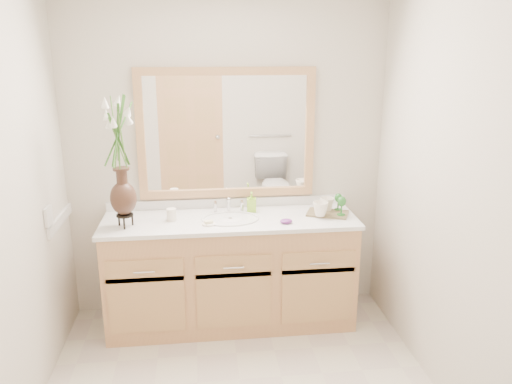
{
  "coord_description": "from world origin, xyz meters",
  "views": [
    {
      "loc": [
        -0.21,
        -2.41,
        2.02
      ],
      "look_at": [
        0.15,
        0.65,
        1.13
      ],
      "focal_mm": 35.0,
      "sensor_mm": 36.0,
      "label": 1
    }
  ],
  "objects": [
    {
      "name": "wall_back",
      "position": [
        0.0,
        1.3,
        1.2
      ],
      "size": [
        2.4,
        0.02,
        2.4
      ],
      "primitive_type": "cube",
      "color": "beige",
      "rests_on": "floor"
    },
    {
      "name": "wall_front",
      "position": [
        0.0,
        -1.3,
        1.2
      ],
      "size": [
        2.4,
        0.02,
        2.4
      ],
      "primitive_type": "cube",
      "color": "beige",
      "rests_on": "floor"
    },
    {
      "name": "wall_right",
      "position": [
        1.2,
        0.0,
        1.2
      ],
      "size": [
        0.02,
        2.6,
        2.4
      ],
      "primitive_type": "cube",
      "color": "beige",
      "rests_on": "floor"
    },
    {
      "name": "vanity",
      "position": [
        0.0,
        1.01,
        0.4
      ],
      "size": [
        1.8,
        0.55,
        0.8
      ],
      "color": "tan",
      "rests_on": "floor"
    },
    {
      "name": "counter",
      "position": [
        0.0,
        1.01,
        0.82
      ],
      "size": [
        1.84,
        0.57,
        0.03
      ],
      "primitive_type": "cube",
      "color": "white",
      "rests_on": "vanity"
    },
    {
      "name": "sink",
      "position": [
        0.0,
        1.0,
        0.78
      ],
      "size": [
        0.38,
        0.34,
        0.23
      ],
      "color": "white",
      "rests_on": "counter"
    },
    {
      "name": "mirror",
      "position": [
        0.0,
        1.28,
        1.41
      ],
      "size": [
        1.32,
        0.04,
        0.97
      ],
      "color": "white",
      "rests_on": "wall_back"
    },
    {
      "name": "switch_plate",
      "position": [
        -1.19,
        0.76,
        0.98
      ],
      "size": [
        0.02,
        0.12,
        0.12
      ],
      "primitive_type": "cube",
      "color": "white",
      "rests_on": "wall_left"
    },
    {
      "name": "flower_vase",
      "position": [
        -0.73,
        0.92,
        1.42
      ],
      "size": [
        0.21,
        0.21,
        0.86
      ],
      "rotation": [
        0.0,
        0.0,
        -0.39
      ],
      "color": "black",
      "rests_on": "counter"
    },
    {
      "name": "tumbler",
      "position": [
        -0.42,
        1.02,
        0.87
      ],
      "size": [
        0.07,
        0.07,
        0.09
      ],
      "primitive_type": "cylinder",
      "color": "white",
      "rests_on": "counter"
    },
    {
      "name": "soap_dish",
      "position": [
        -0.16,
        0.9,
        0.84
      ],
      "size": [
        0.09,
        0.09,
        0.03
      ],
      "color": "white",
      "rests_on": "counter"
    },
    {
      "name": "soap_bottle",
      "position": [
        0.17,
        1.15,
        0.9
      ],
      "size": [
        0.07,
        0.07,
        0.14
      ],
      "primitive_type": "imported",
      "rotation": [
        0.0,
        0.0,
        -0.1
      ],
      "color": "#96D933",
      "rests_on": "counter"
    },
    {
      "name": "purple_dish",
      "position": [
        0.39,
        0.86,
        0.85
      ],
      "size": [
        0.1,
        0.09,
        0.03
      ],
      "primitive_type": "ellipsoid",
      "rotation": [
        0.0,
        0.0,
        0.22
      ],
      "color": "#662674",
      "rests_on": "counter"
    },
    {
      "name": "tray",
      "position": [
        0.73,
        1.02,
        0.84
      ],
      "size": [
        0.35,
        0.29,
        0.01
      ],
      "primitive_type": "cube",
      "rotation": [
        0.0,
        0.0,
        -0.39
      ],
      "color": "brown",
      "rests_on": "counter"
    },
    {
      "name": "mug_left",
      "position": [
        0.65,
        0.95,
        0.9
      ],
      "size": [
        0.14,
        0.13,
        0.11
      ],
      "primitive_type": "imported",
      "rotation": [
        0.0,
        0.0,
        -0.28
      ],
      "color": "white",
      "rests_on": "tray"
    },
    {
      "name": "mug_right",
      "position": [
        0.73,
        1.07,
        0.9
      ],
      "size": [
        0.14,
        0.14,
        0.1
      ],
      "primitive_type": "imported",
      "rotation": [
        0.0,
        0.0,
        0.83
      ],
      "color": "white",
      "rests_on": "tray"
    },
    {
      "name": "goblet_front",
      "position": [
        0.81,
        0.95,
        0.94
      ],
      "size": [
        0.06,
        0.06,
        0.14
      ],
      "color": "#246D25",
      "rests_on": "tray"
    },
    {
      "name": "goblet_back",
      "position": [
        0.82,
        1.08,
        0.93
      ],
      "size": [
        0.06,
        0.06,
        0.13
      ],
      "color": "#246D25",
      "rests_on": "tray"
    }
  ]
}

